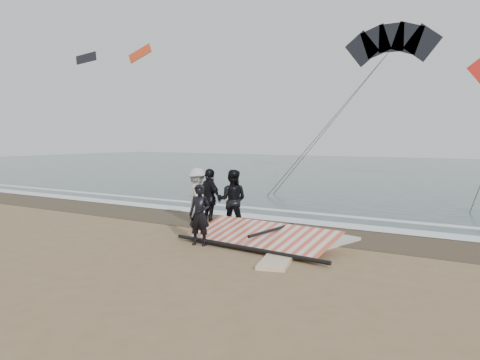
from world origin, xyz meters
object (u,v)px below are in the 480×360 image
Objects in this scene: board_cream at (328,244)px; sail_rig at (262,237)px; man_main at (200,215)px; board_white at (280,256)px.

sail_rig reaches higher than board_cream.
man_main is 2.51m from board_white.
man_main reaches higher than board_white.
board_cream is at bearing 59.93° from board_white.
man_main is 0.35× the size of sail_rig.
sail_rig reaches higher than board_white.
man_main is at bearing -133.97° from board_cream.
sail_rig is at bearing 20.54° from man_main.
board_white is 1.43m from sail_rig.
board_white is at bearing -43.63° from sail_rig.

